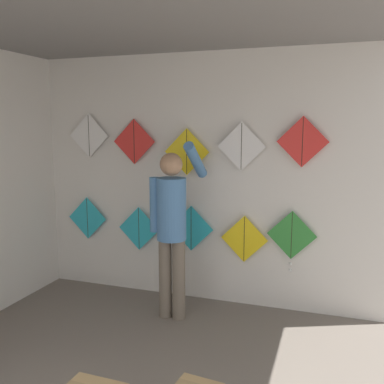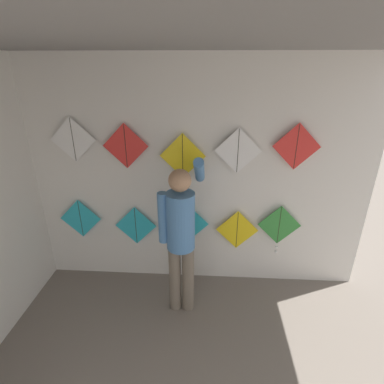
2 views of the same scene
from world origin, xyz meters
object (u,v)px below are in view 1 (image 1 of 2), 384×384
object	(u,v)px
kite_2	(191,228)
kite_0	(87,218)
kite_1	(139,229)
shopkeeper	(172,221)
kite_3	(244,239)
kite_8	(241,146)
kite_4	(292,238)
kite_6	(134,142)
kite_7	(187,152)
kite_9	(303,142)
kite_5	(89,136)

from	to	relation	value
kite_2	kite_0	bearing A→B (deg)	180.00
kite_0	kite_1	bearing A→B (deg)	0.00
shopkeeper	kite_0	size ratio (longest dim) A/B	3.54
kite_0	kite_2	bearing A→B (deg)	0.00
kite_0	kite_1	distance (m)	0.71
kite_3	kite_8	distance (m)	1.01
kite_3	kite_2	bearing A→B (deg)	180.00
shopkeeper	kite_4	xyz separation A→B (m)	(1.16, 0.51, -0.21)
kite_2	kite_3	bearing A→B (deg)	0.00
kite_1	kite_3	bearing A→B (deg)	0.00
shopkeeper	kite_6	world-z (taller)	kite_6
kite_7	kite_8	size ratio (longest dim) A/B	1.00
shopkeeper	kite_8	bearing A→B (deg)	39.82
kite_3	kite_8	xyz separation A→B (m)	(-0.05, 0.00, 1.01)
kite_3	kite_9	distance (m)	1.22
kite_7	kite_9	xyz separation A→B (m)	(1.25, 0.00, 0.13)
kite_5	kite_4	bearing A→B (deg)	-0.02
shopkeeper	kite_8	world-z (taller)	kite_8
kite_1	kite_8	bearing A→B (deg)	0.00
kite_0	kite_5	xyz separation A→B (m)	(0.07, 0.00, 1.02)
kite_5	kite_8	size ratio (longest dim) A/B	1.00
kite_5	kite_0	bearing A→B (deg)	180.00
kite_3	kite_9	size ratio (longest dim) A/B	1.00
kite_3	kite_5	distance (m)	2.21
kite_7	kite_9	distance (m)	1.25
kite_1	kite_2	bearing A→B (deg)	0.00
kite_4	kite_1	bearing A→B (deg)	179.98
kite_4	kite_9	world-z (taller)	kite_9
kite_3	kite_7	xyz separation A→B (m)	(-0.67, 0.00, 0.94)
shopkeeper	kite_1	world-z (taller)	shopkeeper
kite_2	kite_9	distance (m)	1.56
kite_8	kite_4	bearing A→B (deg)	-0.08
kite_3	kite_8	size ratio (longest dim) A/B	1.00
kite_5	kite_6	xyz separation A→B (m)	(0.60, 0.00, -0.06)
kite_8	kite_7	bearing A→B (deg)	180.00
kite_3	kite_9	bearing A→B (deg)	0.00
kite_5	kite_9	world-z (taller)	kite_5
kite_5	kite_8	world-z (taller)	kite_5
kite_2	kite_9	bearing A→B (deg)	0.00
shopkeeper	kite_8	distance (m)	1.08
kite_0	kite_1	world-z (taller)	kite_0
kite_7	kite_9	bearing A→B (deg)	0.00
kite_6	kite_8	distance (m)	1.26
kite_1	kite_2	world-z (taller)	kite_2
kite_9	kite_2	bearing A→B (deg)	180.00
kite_8	kite_9	world-z (taller)	kite_9
kite_1	kite_2	xyz separation A→B (m)	(0.66, 0.00, 0.06)
kite_6	kite_7	bearing A→B (deg)	0.00
kite_7	kite_6	bearing A→B (deg)	180.00
kite_3	kite_7	size ratio (longest dim) A/B	1.00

